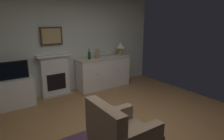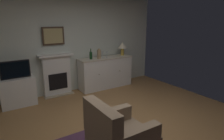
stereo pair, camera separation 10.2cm
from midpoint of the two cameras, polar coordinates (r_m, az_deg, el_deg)
The scene contains 13 objects.
ground_plane at distance 3.72m, azimuth 5.14°, elevation -18.07°, with size 5.28×5.27×0.10m, color #9E7042.
wall_rear at distance 5.42m, azimuth -12.52°, elevation 8.39°, with size 5.28×0.06×2.80m, color silver.
fireplace_unit at distance 5.28m, azimuth -16.89°, elevation -1.48°, with size 0.87×0.30×1.10m.
framed_picture at distance 5.15m, azimuth -17.88°, elevation 9.45°, with size 0.55×0.04×0.45m.
sideboard_cabinet at distance 5.70m, azimuth -2.93°, elevation -0.70°, with size 1.60×0.49×0.90m.
table_lamp at distance 5.89m, azimuth 1.97°, elevation 7.02°, with size 0.26×0.26×0.40m.
wine_bottle at distance 5.34m, azimuth -7.24°, elevation 4.25°, with size 0.08×0.08×0.29m.
wine_glass_left at distance 5.56m, azimuth -3.82°, elevation 4.90°, with size 0.07×0.07×0.16m.
wine_glass_center at distance 5.58m, azimuth -2.61°, elevation 4.95°, with size 0.07×0.07×0.16m.
vase_decorative at distance 5.42m, azimuth -4.86°, elevation 4.81°, with size 0.11×0.11×0.28m.
tv_cabinet at distance 5.00m, azimuth -26.82°, elevation -5.93°, with size 0.75×0.42×0.67m.
tv_set at distance 4.83m, azimuth -27.50°, elevation -0.06°, with size 0.62×0.07×0.40m.
armchair at distance 2.85m, azimuth 1.51°, elevation -18.95°, with size 0.81×0.78×0.92m.
Camera 1 is at (-2.07, -2.36, 1.96)m, focal length 31.19 mm.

